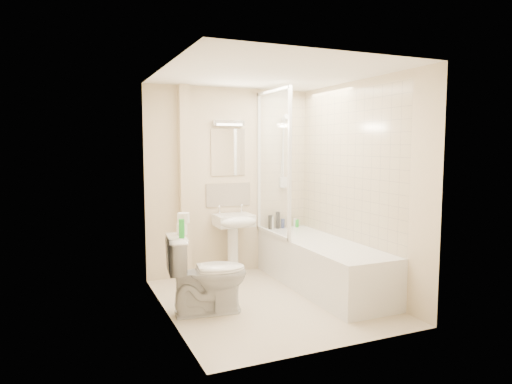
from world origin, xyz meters
name	(u,v)px	position (x,y,z in m)	size (l,w,h in m)	color
floor	(271,301)	(0.00, 0.00, 0.00)	(2.50, 2.50, 0.00)	beige
wall_back	(230,182)	(0.00, 1.25, 1.20)	(2.20, 0.02, 2.40)	beige
wall_left	(167,195)	(-1.10, 0.00, 1.20)	(0.02, 2.50, 2.40)	beige
wall_right	(358,186)	(1.10, 0.00, 1.20)	(0.02, 2.50, 2.40)	beige
ceiling	(271,73)	(0.00, 0.00, 2.40)	(2.20, 2.50, 0.02)	white
tile_back	(282,163)	(0.75, 1.24, 1.42)	(0.70, 0.01, 1.75)	beige
tile_right	(347,166)	(1.09, 0.20, 1.42)	(0.01, 2.10, 1.75)	beige
pipe_boxing	(185,183)	(-0.62, 1.19, 1.20)	(0.12, 0.12, 2.40)	beige
splashback	(228,195)	(-0.03, 1.24, 1.03)	(0.60, 0.01, 0.30)	beige
mirror	(228,152)	(-0.03, 1.24, 1.58)	(0.46, 0.01, 0.60)	white
strip_light	(229,123)	(-0.03, 1.22, 1.95)	(0.42, 0.07, 0.07)	silver
bathtub	(321,263)	(0.75, 0.20, 0.29)	(0.70, 2.10, 0.55)	white
shower_screen	(273,163)	(0.40, 0.80, 1.45)	(0.04, 0.92, 1.80)	white
shower_fixture	(284,154)	(0.75, 1.19, 1.55)	(0.10, 0.16, 0.99)	white
pedestal_sink	(235,227)	(-0.03, 1.01, 0.64)	(0.47, 0.45, 0.91)	white
bottle_black_a	(270,222)	(0.54, 1.16, 0.64)	(0.06, 0.06, 0.19)	black
bottle_white_a	(272,223)	(0.55, 1.16, 0.63)	(0.06, 0.06, 0.17)	silver
bottle_black_b	(278,220)	(0.65, 1.16, 0.66)	(0.06, 0.06, 0.23)	black
bottle_blue	(283,223)	(0.72, 1.16, 0.61)	(0.05, 0.05, 0.13)	navy
bottle_cream	(288,222)	(0.80, 1.16, 0.63)	(0.05, 0.05, 0.17)	beige
bottle_white_b	(295,223)	(0.91, 1.16, 0.61)	(0.05, 0.05, 0.12)	white
bottle_green	(296,223)	(0.93, 1.16, 0.60)	(0.07, 0.07, 0.10)	green
toilet	(207,274)	(-0.72, -0.05, 0.40)	(0.83, 0.54, 0.80)	white
toilet_roll_lower	(182,229)	(-0.95, 0.03, 0.85)	(0.10, 0.10, 0.11)	white
toilet_roll_upper	(183,218)	(-0.93, 0.04, 0.96)	(0.12, 0.12, 0.10)	white
green_bottle	(182,229)	(-0.99, -0.13, 0.89)	(0.05, 0.05, 0.18)	green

